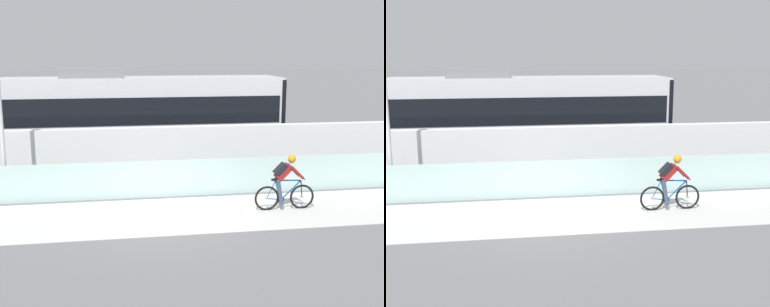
# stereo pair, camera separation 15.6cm
# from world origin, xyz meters

# --- Properties ---
(ground_plane) EXTENTS (200.00, 200.00, 0.00)m
(ground_plane) POSITION_xyz_m (0.00, 0.00, 0.00)
(ground_plane) COLOR slate
(bike_path_deck) EXTENTS (32.00, 3.20, 0.01)m
(bike_path_deck) POSITION_xyz_m (0.00, 0.00, 0.01)
(bike_path_deck) COLOR silver
(bike_path_deck) RESTS_ON ground
(glass_parapet) EXTENTS (32.00, 0.05, 1.16)m
(glass_parapet) POSITION_xyz_m (0.00, 1.85, 0.58)
(glass_parapet) COLOR silver
(glass_parapet) RESTS_ON ground
(concrete_barrier_wall) EXTENTS (32.00, 0.36, 1.94)m
(concrete_barrier_wall) POSITION_xyz_m (0.00, 3.65, 0.97)
(concrete_barrier_wall) COLOR silver
(concrete_barrier_wall) RESTS_ON ground
(tram_rail_near) EXTENTS (32.00, 0.08, 0.01)m
(tram_rail_near) POSITION_xyz_m (0.00, 6.13, 0.00)
(tram_rail_near) COLOR #595654
(tram_rail_near) RESTS_ON ground
(tram_rail_far) EXTENTS (32.00, 0.08, 0.01)m
(tram_rail_far) POSITION_xyz_m (0.00, 7.57, 0.00)
(tram_rail_far) COLOR #595654
(tram_rail_far) RESTS_ON ground
(tram) EXTENTS (11.06, 2.54, 3.81)m
(tram) POSITION_xyz_m (-0.10, 6.85, 1.89)
(tram) COLOR silver
(tram) RESTS_ON ground
(cyclist_on_bike) EXTENTS (1.77, 0.58, 1.61)m
(cyclist_on_bike) POSITION_xyz_m (3.51, -0.00, 0.80)
(cyclist_on_bike) COLOR black
(cyclist_on_bike) RESTS_ON ground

